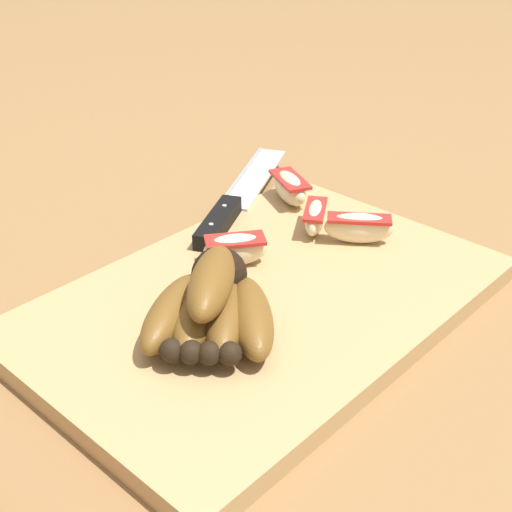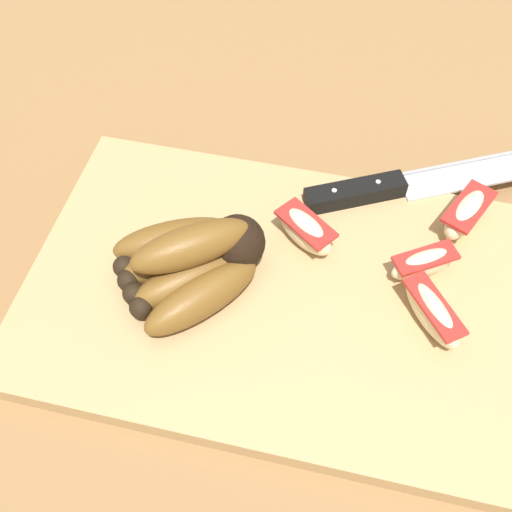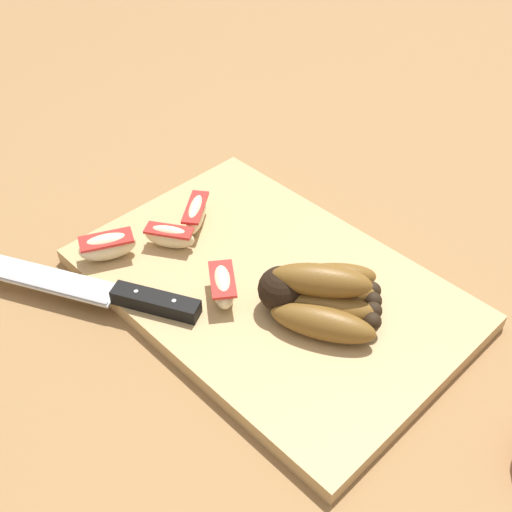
{
  "view_description": "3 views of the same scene",
  "coord_description": "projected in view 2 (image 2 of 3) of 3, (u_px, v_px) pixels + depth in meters",
  "views": [
    {
      "loc": [
        0.39,
        0.37,
        0.38
      ],
      "look_at": [
        -0.01,
        -0.01,
        0.06
      ],
      "focal_mm": 49.86,
      "sensor_mm": 36.0,
      "label": 1
    },
    {
      "loc": [
        -0.06,
        0.28,
        0.47
      ],
      "look_at": [
        0.0,
        -0.01,
        0.05
      ],
      "focal_mm": 42.15,
      "sensor_mm": 36.0,
      "label": 2
    },
    {
      "loc": [
        0.35,
        -0.38,
        0.53
      ],
      "look_at": [
        -0.04,
        0.01,
        0.04
      ],
      "focal_mm": 44.63,
      "sensor_mm": 36.0,
      "label": 3
    }
  ],
  "objects": [
    {
      "name": "chefs_knife",
      "position": [
        401.0,
        185.0,
        0.6
      ],
      "size": [
        0.26,
        0.15,
        0.02
      ],
      "color": "silver",
      "rests_on": "cutting_board"
    },
    {
      "name": "banana_bunch",
      "position": [
        194.0,
        261.0,
        0.52
      ],
      "size": [
        0.15,
        0.15,
        0.06
      ],
      "color": "black",
      "rests_on": "cutting_board"
    },
    {
      "name": "apple_wedge_middle",
      "position": [
        305.0,
        230.0,
        0.55
      ],
      "size": [
        0.07,
        0.06,
        0.03
      ],
      "color": "beige",
      "rests_on": "cutting_board"
    },
    {
      "name": "apple_wedge_extra",
      "position": [
        424.0,
        263.0,
        0.53
      ],
      "size": [
        0.06,
        0.05,
        0.03
      ],
      "color": "beige",
      "rests_on": "cutting_board"
    },
    {
      "name": "apple_wedge_near",
      "position": [
        466.0,
        213.0,
        0.56
      ],
      "size": [
        0.05,
        0.07,
        0.03
      ],
      "color": "beige",
      "rests_on": "cutting_board"
    },
    {
      "name": "apple_wedge_far",
      "position": [
        432.0,
        312.0,
        0.5
      ],
      "size": [
        0.06,
        0.07,
        0.03
      ],
      "color": "beige",
      "rests_on": "cutting_board"
    },
    {
      "name": "ground_plane",
      "position": [
        257.0,
        295.0,
        0.55
      ],
      "size": [
        6.0,
        6.0,
        0.0
      ],
      "primitive_type": "plane",
      "color": "olive"
    },
    {
      "name": "cutting_board",
      "position": [
        273.0,
        288.0,
        0.55
      ],
      "size": [
        0.44,
        0.29,
        0.02
      ],
      "primitive_type": "cube",
      "color": "tan",
      "rests_on": "ground_plane"
    }
  ]
}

